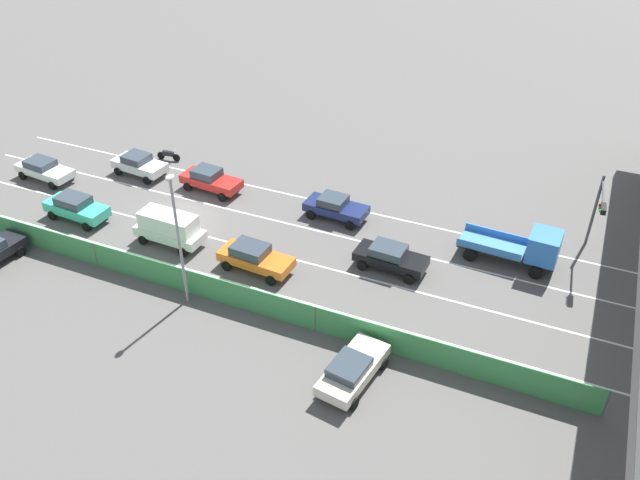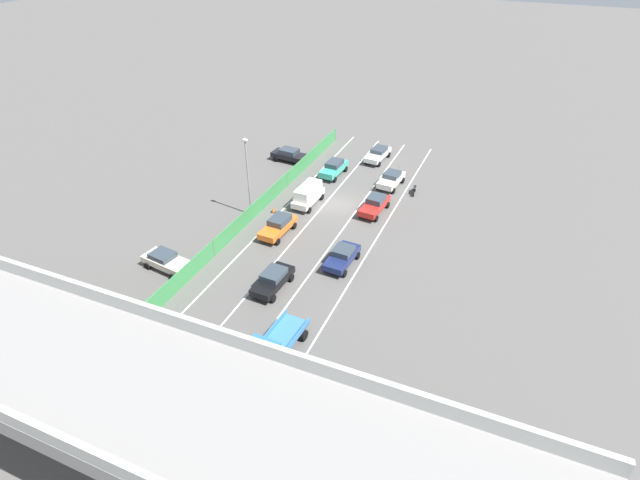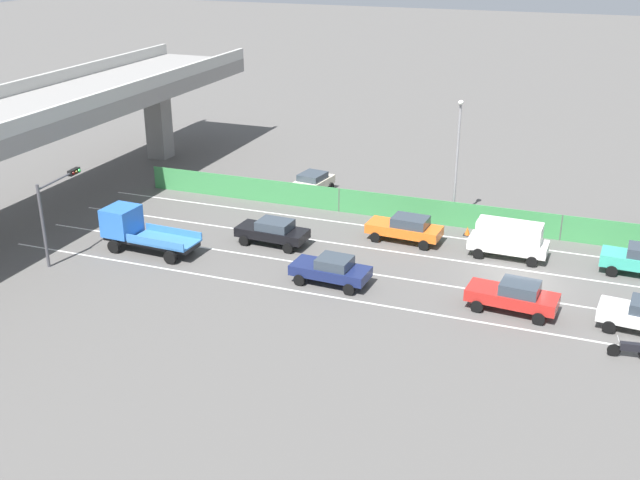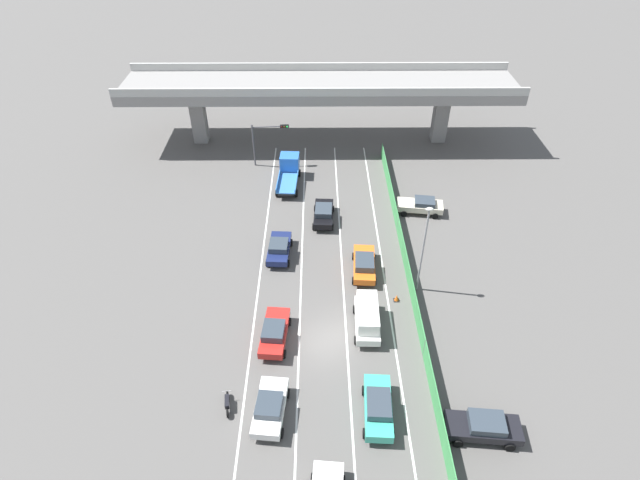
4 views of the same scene
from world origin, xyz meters
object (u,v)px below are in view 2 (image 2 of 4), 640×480
object	(u,v)px
car_taxi_orange	(278,225)
parked_sedan_cream	(166,261)
car_van_white	(308,194)
car_hatchback_white	(391,179)
car_sedan_red	(375,204)
parked_sedan_dark	(290,155)
traffic_cone	(273,210)
car_sedan_white	(378,154)
motorcycle	(414,190)
car_sedan_navy	(342,256)
traffic_light	(278,375)
car_sedan_black	(273,279)
flatbed_truck_blue	(269,350)
street_lamp	(248,171)
car_taxi_teal	(334,168)

from	to	relation	value
car_taxi_orange	parked_sedan_cream	world-z (taller)	car_taxi_orange
car_van_white	car_hatchback_white	xyz separation A→B (m)	(-6.80, -7.44, -0.35)
car_sedan_red	parked_sedan_dark	world-z (taller)	car_sedan_red
car_van_white	traffic_cone	bearing A→B (deg)	47.14
car_sedan_red	car_hatchback_white	world-z (taller)	car_sedan_red
parked_sedan_cream	car_sedan_white	bearing A→B (deg)	-109.06
car_hatchback_white	motorcycle	xyz separation A→B (m)	(-2.86, 0.63, -0.44)
parked_sedan_dark	traffic_cone	size ratio (longest dim) A/B	8.29
car_hatchback_white	car_sedan_navy	bearing A→B (deg)	91.13
car_sedan_red	car_taxi_orange	bearing A→B (deg)	46.37
traffic_light	car_sedan_black	bearing A→B (deg)	-60.49
flatbed_truck_blue	parked_sedan_cream	world-z (taller)	flatbed_truck_blue
car_sedan_black	car_taxi_orange	bearing A→B (deg)	-65.91
car_sedan_black	car_van_white	xyz separation A→B (m)	(3.10, -13.82, 0.36)
car_hatchback_white	parked_sedan_cream	xyz separation A→B (m)	(13.36, 22.57, -0.03)
flatbed_truck_blue	parked_sedan_cream	bearing A→B (deg)	-24.95
car_sedan_black	car_hatchback_white	world-z (taller)	car_hatchback_white
car_taxi_orange	parked_sedan_cream	xyz separation A→B (m)	(6.29, 8.83, -0.04)
traffic_cone	car_sedan_white	bearing A→B (deg)	-110.09
car_taxi_orange	motorcycle	bearing A→B (deg)	-127.14
motorcycle	street_lamp	bearing A→B (deg)	37.84
car_sedan_black	car_hatchback_white	bearing A→B (deg)	-99.88
car_sedan_black	car_sedan_navy	world-z (taller)	car_sedan_navy
car_taxi_orange	car_sedan_black	bearing A→B (deg)	114.09
car_sedan_black	street_lamp	xyz separation A→B (m)	(7.59, -9.64, 4.01)
parked_sedan_cream	street_lamp	distance (m)	11.84
car_van_white	car_sedan_navy	distance (m)	11.12
car_sedan_red	motorcycle	world-z (taller)	car_sedan_red
traffic_cone	parked_sedan_dark	bearing A→B (deg)	-71.98
car_taxi_teal	parked_sedan_dark	world-z (taller)	car_taxi_teal
car_van_white	traffic_light	bearing A→B (deg)	110.54
car_sedan_navy	motorcycle	bearing A→B (deg)	-99.40
street_lamp	car_taxi_orange	bearing A→B (deg)	153.40
car_sedan_red	car_sedan_navy	bearing A→B (deg)	91.22
parked_sedan_cream	traffic_light	distance (m)	18.69
car_taxi_teal	parked_sedan_cream	size ratio (longest dim) A/B	0.99
traffic_light	traffic_cone	distance (m)	25.10
parked_sedan_cream	traffic_cone	xyz separation A→B (m)	(-3.91, -12.27, -0.60)
flatbed_truck_blue	street_lamp	size ratio (longest dim) A/B	0.73
car_sedan_white	motorcycle	distance (m)	9.23
car_sedan_red	car_hatchback_white	xyz separation A→B (m)	(0.11, -6.21, -0.01)
car_sedan_red	car_hatchback_white	distance (m)	6.21
traffic_light	flatbed_truck_blue	bearing A→B (deg)	-53.38
car_sedan_white	traffic_cone	distance (m)	17.45
car_sedan_navy	parked_sedan_dark	world-z (taller)	parked_sedan_dark
car_van_white	traffic_light	world-z (taller)	traffic_light
flatbed_truck_blue	traffic_light	world-z (taller)	traffic_light
motorcycle	car_taxi_teal	bearing A→B (deg)	-4.05
car_hatchback_white	car_sedan_black	bearing A→B (deg)	80.12
car_sedan_white	parked_sedan_cream	bearing A→B (deg)	70.94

